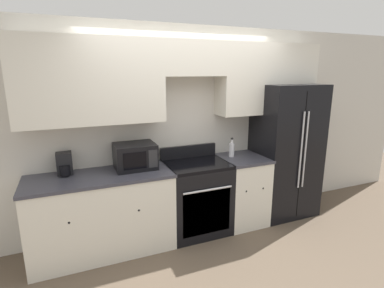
# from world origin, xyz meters

# --- Properties ---
(ground_plane) EXTENTS (12.00, 12.00, 0.00)m
(ground_plane) POSITION_xyz_m (0.00, 0.00, 0.00)
(ground_plane) COLOR brown
(wall_back) EXTENTS (8.00, 0.39, 2.60)m
(wall_back) POSITION_xyz_m (-0.00, 0.57, 1.60)
(wall_back) COLOR beige
(wall_back) RESTS_ON ground_plane
(lower_cabinets_left) EXTENTS (1.58, 0.64, 0.93)m
(lower_cabinets_left) POSITION_xyz_m (-1.10, 0.31, 0.46)
(lower_cabinets_left) COLOR silver
(lower_cabinets_left) RESTS_ON ground_plane
(lower_cabinets_right) EXTENTS (0.58, 0.64, 0.93)m
(lower_cabinets_right) POSITION_xyz_m (0.73, 0.31, 0.46)
(lower_cabinets_right) COLOR silver
(lower_cabinets_right) RESTS_ON ground_plane
(oven_range) EXTENTS (0.78, 0.65, 1.09)m
(oven_range) POSITION_xyz_m (0.07, 0.31, 0.47)
(oven_range) COLOR black
(oven_range) RESTS_ON ground_plane
(refrigerator) EXTENTS (0.87, 0.81, 1.87)m
(refrigerator) POSITION_xyz_m (1.45, 0.39, 0.93)
(refrigerator) COLOR black
(refrigerator) RESTS_ON ground_plane
(microwave) EXTENTS (0.47, 0.38, 0.30)m
(microwave) POSITION_xyz_m (-0.68, 0.41, 1.07)
(microwave) COLOR black
(microwave) RESTS_ON lower_cabinets_left
(bottle) EXTENTS (0.07, 0.07, 0.26)m
(bottle) POSITION_xyz_m (0.61, 0.40, 1.03)
(bottle) COLOR silver
(bottle) RESTS_ON lower_cabinets_right
(coffee_maker) EXTENTS (0.16, 0.22, 0.25)m
(coffee_maker) POSITION_xyz_m (-1.45, 0.49, 1.04)
(coffee_maker) COLOR black
(coffee_maker) RESTS_ON lower_cabinets_left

